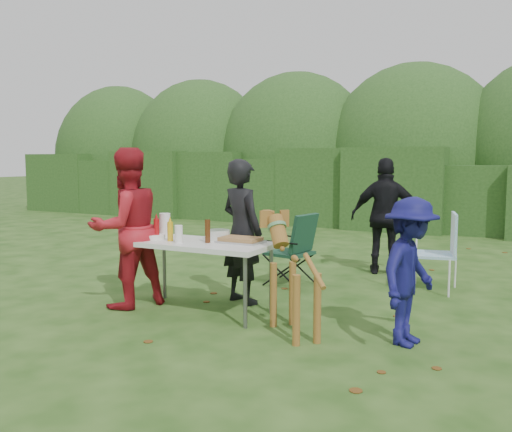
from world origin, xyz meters
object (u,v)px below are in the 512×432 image
at_px(dog, 294,277).
at_px(beer_bottle, 208,231).
at_px(person_cook, 242,231).
at_px(person_red_jacket, 127,228).
at_px(folding_table, 200,247).
at_px(child, 410,272).
at_px(ketchup_bottle, 157,229).
at_px(paper_towel_roll, 165,225).
at_px(camping_chair, 289,249).
at_px(mustard_bottle, 170,232).
at_px(lawn_chair, 432,251).
at_px(person_black_puffy, 386,216).

bearing_deg(dog, beer_bottle, 32.84).
relative_size(person_cook, person_red_jacket, 0.93).
distance_m(folding_table, beer_bottle, 0.21).
bearing_deg(child, folding_table, 99.46).
relative_size(person_red_jacket, ketchup_bottle, 7.78).
relative_size(folding_table, paper_towel_roll, 5.77).
bearing_deg(ketchup_bottle, folding_table, 9.36).
height_order(folding_table, camping_chair, camping_chair).
distance_m(camping_chair, ketchup_bottle, 1.86).
xyz_separation_m(mustard_bottle, ketchup_bottle, (-0.20, 0.03, 0.01)).
xyz_separation_m(camping_chair, paper_towel_roll, (-0.86, -1.43, 0.41)).
bearing_deg(person_cook, lawn_chair, -117.42).
distance_m(person_red_jacket, lawn_chair, 3.62).
distance_m(ketchup_bottle, beer_bottle, 0.61).
bearing_deg(dog, person_black_puffy, -47.31).
bearing_deg(dog, ketchup_bottle, 38.72).
bearing_deg(dog, paper_towel_roll, 32.34).
bearing_deg(camping_chair, folding_table, 88.36).
xyz_separation_m(lawn_chair, mustard_bottle, (-2.27, -2.19, 0.36)).
height_order(dog, ketchup_bottle, dog).
height_order(camping_chair, mustard_bottle, mustard_bottle).
xyz_separation_m(folding_table, person_black_puffy, (1.23, 2.78, 0.12)).
height_order(person_cook, paper_towel_roll, person_cook).
xyz_separation_m(camping_chair, beer_bottle, (-0.22, -1.57, 0.40)).
xyz_separation_m(person_black_puffy, lawn_chair, (0.75, -0.70, -0.32)).
distance_m(person_black_puffy, lawn_chair, 1.07).
distance_m(dog, camping_chair, 1.97).
bearing_deg(person_cook, person_red_jacket, 56.67).
relative_size(person_red_jacket, dog, 1.53).
bearing_deg(beer_bottle, lawn_chair, 48.51).
height_order(child, dog, child).
relative_size(person_red_jacket, paper_towel_roll, 6.58).
bearing_deg(person_cook, child, -174.48).
bearing_deg(paper_towel_roll, lawn_chair, 38.11).
height_order(person_cook, camping_chair, person_cook).
relative_size(person_cook, mustard_bottle, 7.96).
bearing_deg(paper_towel_roll, child, -2.93).
relative_size(person_red_jacket, person_black_puffy, 1.06).
bearing_deg(person_cook, ketchup_bottle, 62.69).
distance_m(dog, mustard_bottle, 1.50).
xyz_separation_m(child, ketchup_bottle, (-2.64, -0.06, 0.21)).
height_order(person_black_puffy, paper_towel_roll, person_black_puffy).
relative_size(folding_table, beer_bottle, 6.25).
xyz_separation_m(person_cook, camping_chair, (0.12, 1.01, -0.33)).
relative_size(person_black_puffy, dog, 1.44).
distance_m(camping_chair, beer_bottle, 1.63).
bearing_deg(ketchup_bottle, child, 1.30).
height_order(dog, beer_bottle, dog).
height_order(lawn_chair, ketchup_bottle, lawn_chair).
height_order(ketchup_bottle, paper_towel_roll, paper_towel_roll).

